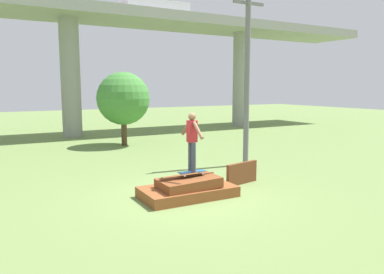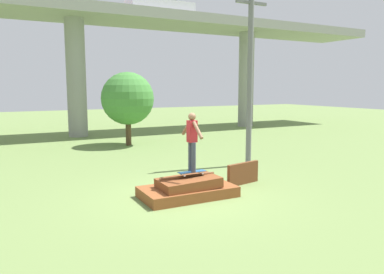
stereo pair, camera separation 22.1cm
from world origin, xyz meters
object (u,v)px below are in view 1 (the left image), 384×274
(tree_behind_left, at_px, (123,99))
(car_on_overpass_mid, at_px, (153,3))
(skater, at_px, (192,138))
(skateboard, at_px, (192,172))
(utility_pole, at_px, (247,74))

(tree_behind_left, bearing_deg, car_on_overpass_mid, 49.55)
(car_on_overpass_mid, bearing_deg, skater, -110.06)
(skateboard, height_order, skater, skater)
(car_on_overpass_mid, bearing_deg, utility_pole, -95.89)
(car_on_overpass_mid, bearing_deg, skateboard, -110.06)
(car_on_overpass_mid, height_order, utility_pole, car_on_overpass_mid)
(skateboard, distance_m, tree_behind_left, 9.52)
(skater, height_order, tree_behind_left, tree_behind_left)
(skateboard, distance_m, utility_pole, 5.30)
(skater, xyz_separation_m, car_on_overpass_mid, (4.88, 13.36, 6.38))
(car_on_overpass_mid, distance_m, utility_pole, 11.78)
(skateboard, relative_size, utility_pole, 0.12)
(skater, relative_size, tree_behind_left, 0.43)
(skater, bearing_deg, tree_behind_left, 81.45)
(skateboard, bearing_deg, utility_pole, 34.33)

